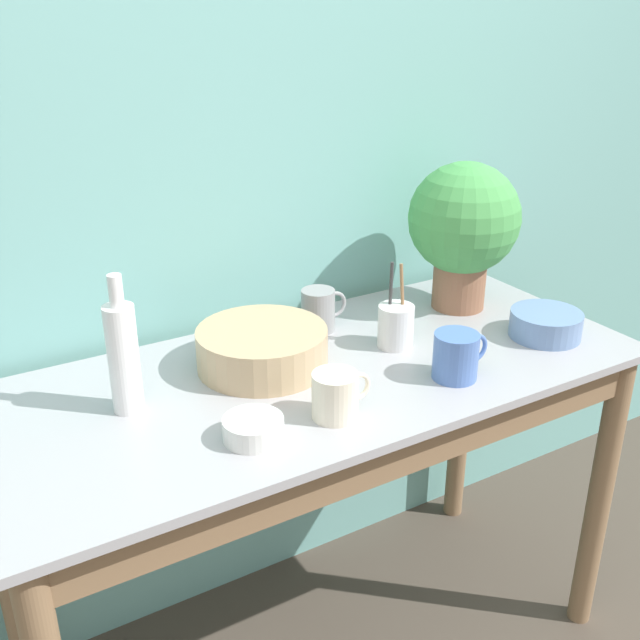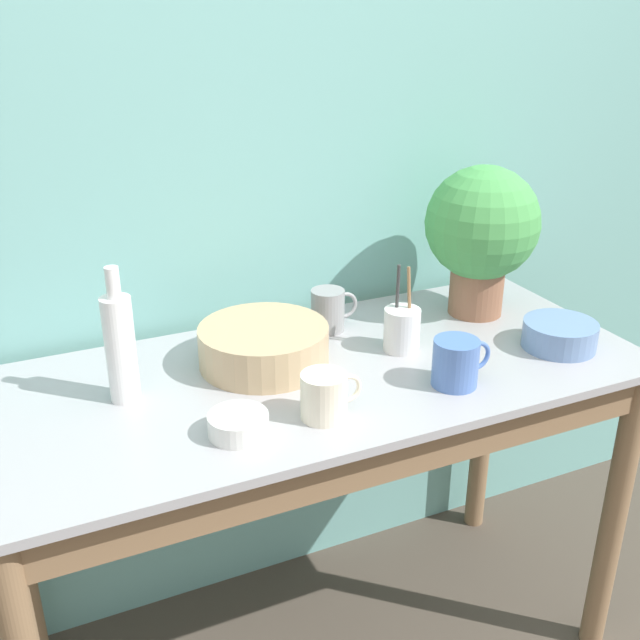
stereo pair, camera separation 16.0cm
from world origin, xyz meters
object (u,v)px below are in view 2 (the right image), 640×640
Objects in this scene: bowl_wash_large at (264,346)px; mug_blue at (456,362)px; bottle_tall at (120,346)px; mug_grey at (329,310)px; potted_plant at (482,229)px; mug_cream at (325,396)px; bowl_small_blue at (560,335)px; bowl_small_enamel_white at (238,424)px; utensil_cup at (402,329)px.

bowl_wash_large is 0.42m from mug_blue.
bottle_tall reaches higher than mug_grey.
mug_blue is at bearing -131.09° from potted_plant.
bowl_wash_large is 0.26m from mug_cream.
bowl_small_blue is (0.32, 0.05, -0.02)m from mug_blue.
bowl_small_blue is (0.97, -0.18, -0.09)m from bottle_tall.
mug_grey is at bearing 45.32° from bowl_small_enamel_white.
mug_blue is at bearing -71.26° from mug_grey.
bowl_small_blue is (0.45, -0.31, -0.02)m from mug_grey.
bowl_wash_large is 2.26× the size of mug_cream.
bowl_small_blue is 0.81m from bowl_small_enamel_white.
potted_plant is 1.87× the size of utensil_cup.
bottle_tall is (-0.91, -0.08, -0.11)m from potted_plant.
potted_plant is at bearing 21.93° from bowl_small_enamel_white.
bottle_tall is 1.40× the size of utensil_cup.
mug_cream is at bearing -84.03° from bowl_wash_large.
potted_plant is 2.24× the size of bowl_small_blue.
bottle_tall is 0.29m from bowl_small_enamel_white.
bowl_small_enamel_white is at bearing -134.68° from mug_grey.
mug_grey is 1.06× the size of bowl_small_enamel_white.
bowl_wash_large is (-0.60, -0.05, -0.18)m from potted_plant.
bowl_small_enamel_white is 0.50m from utensil_cup.
mug_cream is at bearing -151.51° from potted_plant.
utensil_cup is (0.32, -0.06, 0.01)m from bowl_wash_large.
utensil_cup is (-0.02, 0.19, 0.00)m from mug_blue.
bowl_wash_large is 0.24m from mug_grey.
bowl_small_enamel_white is at bearing -120.15° from bowl_wash_large.
utensil_cup reaches higher than mug_grey.
mug_grey is at bearing 27.25° from bowl_wash_large.
bottle_tall is at bearing -175.17° from potted_plant.
mug_grey is 0.71× the size of bowl_small_blue.
mug_blue reaches higher than bowl_small_enamel_white.
potted_plant is at bearing 4.58° from bowl_wash_large.
mug_grey is at bearing 63.78° from mug_cream.
mug_blue is 0.67× the size of utensil_cup.
mug_cream is 0.63m from bowl_small_blue.
bowl_wash_large is 2.51× the size of bowl_small_enamel_white.
mug_cream is at bearing -174.77° from bowl_small_blue.
bottle_tall is 2.35× the size of mug_grey.
bottle_tall is 0.63m from utensil_cup.
mug_blue reaches higher than mug_cream.
mug_blue is at bearing -0.53° from bowl_small_enamel_white.
bowl_wash_large is at bearing 162.67° from bowl_small_blue.
mug_blue is 1.18× the size of bowl_small_enamel_white.
bottle_tall is 0.54m from mug_grey.
bowl_small_blue is at bearing 3.38° from bowl_small_enamel_white.
bottle_tall is at bearing 126.51° from bowl_small_enamel_white.
mug_grey is at bearing 14.72° from bottle_tall.
bottle_tall is 0.69m from mug_blue.
potted_plant is at bearing 4.83° from bottle_tall.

